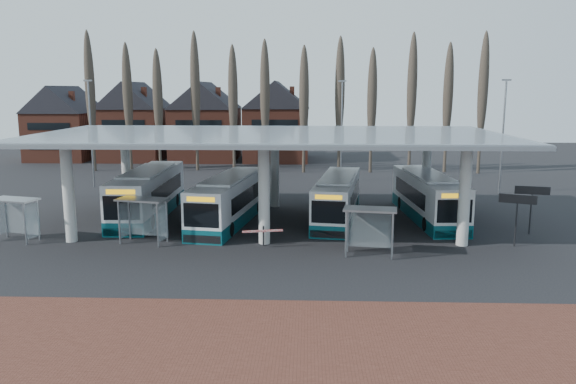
{
  "coord_description": "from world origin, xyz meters",
  "views": [
    {
      "loc": [
        2.64,
        -30.71,
        9.31
      ],
      "look_at": [
        1.29,
        7.0,
        2.38
      ],
      "focal_mm": 35.0,
      "sensor_mm": 36.0,
      "label": 1
    }
  ],
  "objects_px": {
    "bus_0": "(149,194)",
    "bus_2": "(338,199)",
    "shelter_0": "(16,210)",
    "bus_1": "(230,201)",
    "shelter_1": "(144,210)",
    "shelter_2": "(370,221)",
    "bus_3": "(428,197)"
  },
  "relations": [
    {
      "from": "bus_0",
      "to": "bus_1",
      "type": "relative_size",
      "value": 1.03
    },
    {
      "from": "bus_1",
      "to": "bus_3",
      "type": "relative_size",
      "value": 1.01
    },
    {
      "from": "bus_0",
      "to": "shelter_0",
      "type": "relative_size",
      "value": 3.98
    },
    {
      "from": "bus_0",
      "to": "bus_2",
      "type": "xyz_separation_m",
      "value": [
        13.97,
        -0.58,
        -0.14
      ]
    },
    {
      "from": "shelter_1",
      "to": "bus_2",
      "type": "bearing_deg",
      "value": 42.02
    },
    {
      "from": "shelter_2",
      "to": "bus_3",
      "type": "bearing_deg",
      "value": 69.81
    },
    {
      "from": "shelter_0",
      "to": "shelter_2",
      "type": "relative_size",
      "value": 1.0
    },
    {
      "from": "bus_1",
      "to": "shelter_1",
      "type": "relative_size",
      "value": 3.73
    },
    {
      "from": "bus_3",
      "to": "shelter_1",
      "type": "bearing_deg",
      "value": -162.82
    },
    {
      "from": "bus_3",
      "to": "bus_2",
      "type": "bearing_deg",
      "value": -179.56
    },
    {
      "from": "bus_2",
      "to": "shelter_1",
      "type": "bearing_deg",
      "value": -142.25
    },
    {
      "from": "bus_1",
      "to": "bus_2",
      "type": "relative_size",
      "value": 1.04
    },
    {
      "from": "shelter_1",
      "to": "bus_0",
      "type": "bearing_deg",
      "value": 116.77
    },
    {
      "from": "shelter_0",
      "to": "shelter_1",
      "type": "distance_m",
      "value": 8.06
    },
    {
      "from": "shelter_0",
      "to": "shelter_1",
      "type": "height_order",
      "value": "shelter_1"
    },
    {
      "from": "shelter_1",
      "to": "shelter_2",
      "type": "distance_m",
      "value": 13.7
    },
    {
      "from": "shelter_0",
      "to": "bus_1",
      "type": "bearing_deg",
      "value": 37.44
    },
    {
      "from": "bus_0",
      "to": "bus_1",
      "type": "bearing_deg",
      "value": -17.05
    },
    {
      "from": "bus_3",
      "to": "shelter_1",
      "type": "relative_size",
      "value": 3.67
    },
    {
      "from": "bus_2",
      "to": "shelter_2",
      "type": "xyz_separation_m",
      "value": [
        1.36,
        -8.93,
        0.49
      ]
    },
    {
      "from": "bus_2",
      "to": "shelter_2",
      "type": "relative_size",
      "value": 3.72
    },
    {
      "from": "bus_2",
      "to": "shelter_1",
      "type": "relative_size",
      "value": 3.58
    },
    {
      "from": "bus_2",
      "to": "shelter_0",
      "type": "bearing_deg",
      "value": -153.34
    },
    {
      "from": "bus_0",
      "to": "shelter_1",
      "type": "relative_size",
      "value": 3.85
    },
    {
      "from": "bus_0",
      "to": "bus_2",
      "type": "height_order",
      "value": "bus_0"
    },
    {
      "from": "shelter_0",
      "to": "bus_0",
      "type": "bearing_deg",
      "value": 63.45
    },
    {
      "from": "bus_0",
      "to": "shelter_2",
      "type": "distance_m",
      "value": 18.05
    },
    {
      "from": "bus_3",
      "to": "shelter_2",
      "type": "bearing_deg",
      "value": -122.95
    },
    {
      "from": "bus_1",
      "to": "bus_2",
      "type": "height_order",
      "value": "bus_1"
    },
    {
      "from": "bus_1",
      "to": "bus_3",
      "type": "height_order",
      "value": "bus_1"
    },
    {
      "from": "bus_2",
      "to": "shelter_2",
      "type": "bearing_deg",
      "value": -72.65
    },
    {
      "from": "bus_3",
      "to": "shelter_2",
      "type": "relative_size",
      "value": 3.81
    }
  ]
}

